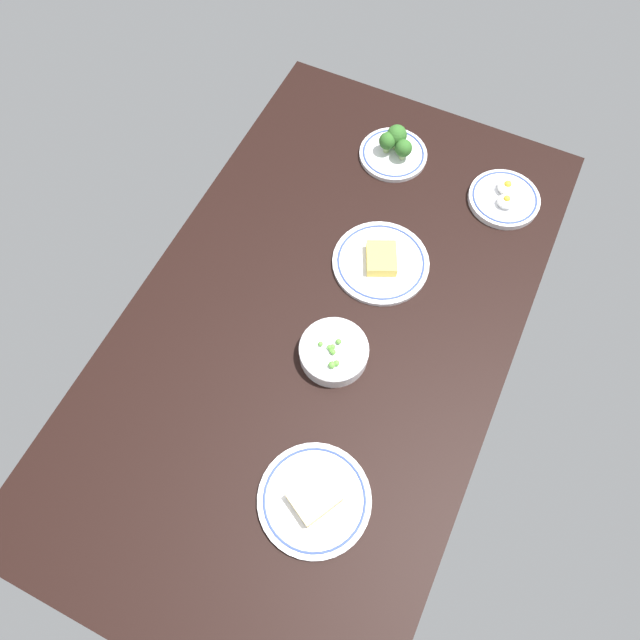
# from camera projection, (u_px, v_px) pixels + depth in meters

# --- Properties ---
(dining_table) EXTENTS (1.44, 0.83, 0.04)m
(dining_table) POSITION_uv_depth(u_px,v_px,m) (320.00, 328.00, 1.33)
(dining_table) COLOR black
(dining_table) RESTS_ON ground
(plate_eggs) EXTENTS (0.17, 0.17, 0.05)m
(plate_eggs) POSITION_uv_depth(u_px,v_px,m) (504.00, 198.00, 1.45)
(plate_eggs) COLOR silver
(plate_eggs) RESTS_ON dining_table
(bowl_peas) EXTENTS (0.15, 0.15, 0.05)m
(bowl_peas) POSITION_uv_depth(u_px,v_px,m) (334.00, 352.00, 1.26)
(bowl_peas) COLOR silver
(bowl_peas) RESTS_ON dining_table
(plate_cheese) EXTENTS (0.23, 0.23, 0.04)m
(plate_cheese) POSITION_uv_depth(u_px,v_px,m) (381.00, 262.00, 1.37)
(plate_cheese) COLOR silver
(plate_cheese) RESTS_ON dining_table
(plate_broccoli) EXTENTS (0.17, 0.17, 0.08)m
(plate_broccoli) POSITION_uv_depth(u_px,v_px,m) (394.00, 149.00, 1.51)
(plate_broccoli) COLOR silver
(plate_broccoli) RESTS_ON dining_table
(plate_sandwich) EXTENTS (0.22, 0.22, 0.04)m
(plate_sandwich) POSITION_uv_depth(u_px,v_px,m) (314.00, 499.00, 1.14)
(plate_sandwich) COLOR silver
(plate_sandwich) RESTS_ON dining_table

